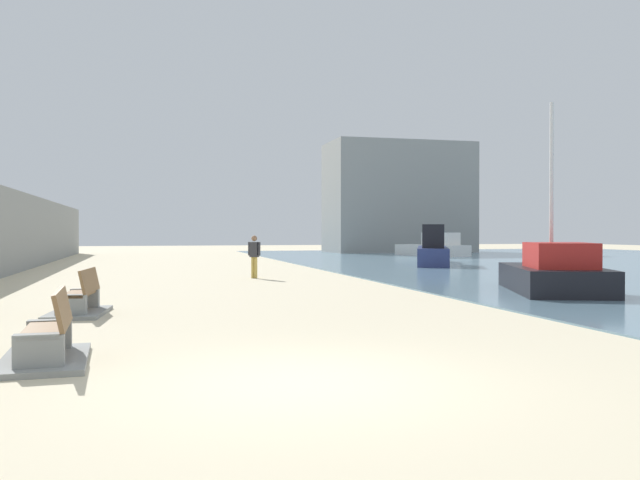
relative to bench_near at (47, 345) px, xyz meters
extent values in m
plane|color=beige|center=(3.10, 15.94, -0.23)|extent=(120.00, 120.00, 0.00)
cube|color=gray|center=(0.00, -0.70, 0.01)|extent=(0.61, 0.22, 0.50)
cube|color=gray|center=(-0.06, 0.70, 0.01)|extent=(0.61, 0.22, 0.50)
cube|color=olive|center=(-0.03, 0.00, 0.22)|extent=(0.57, 1.62, 0.06)
cube|color=olive|center=(0.20, 0.01, 0.50)|extent=(0.23, 1.61, 0.50)
cube|color=gray|center=(-0.03, 0.00, -0.19)|extent=(1.19, 2.14, 0.08)
cube|color=gray|center=(-0.18, 4.74, 0.01)|extent=(0.62, 0.26, 0.50)
cube|color=gray|center=(-0.03, 6.13, 0.01)|extent=(0.62, 0.26, 0.50)
cube|color=olive|center=(-0.10, 5.44, 0.22)|extent=(0.67, 1.64, 0.06)
cube|color=olive|center=(0.13, 5.41, 0.50)|extent=(0.33, 1.61, 0.50)
cube|color=gray|center=(-0.10, 5.44, -0.19)|extent=(1.32, 2.21, 0.08)
cylinder|color=gold|center=(5.21, 15.52, 0.17)|extent=(0.12, 0.12, 0.81)
cylinder|color=gold|center=(5.31, 15.44, 0.17)|extent=(0.12, 0.12, 0.81)
cube|color=#333338|center=(5.26, 15.48, 0.86)|extent=(0.36, 0.34, 0.57)
sphere|color=#936B4C|center=(5.26, 15.48, 1.28)|extent=(0.22, 0.22, 0.22)
cylinder|color=#333338|center=(5.09, 15.62, 0.89)|extent=(0.09, 0.09, 0.51)
cylinder|color=#333338|center=(5.43, 15.34, 0.89)|extent=(0.09, 0.09, 0.51)
cube|color=navy|center=(16.07, 23.35, 0.26)|extent=(4.38, 7.46, 0.90)
cube|color=black|center=(15.63, 22.32, 1.30)|extent=(2.29, 3.44, 1.19)
cube|color=black|center=(12.67, 7.33, 0.17)|extent=(3.94, 5.53, 0.73)
cube|color=red|center=(12.40, 6.62, 0.88)|extent=(2.29, 2.65, 0.70)
cylinder|color=silver|center=(12.76, 7.56, 2.92)|extent=(0.12, 0.12, 4.77)
cube|color=white|center=(21.25, 35.05, 0.20)|extent=(3.85, 6.12, 0.78)
cube|color=white|center=(21.56, 34.23, 1.03)|extent=(2.14, 2.87, 0.88)
cube|color=gray|center=(22.14, 43.94, 4.40)|extent=(12.00, 6.00, 9.27)
camera|label=1|loc=(1.30, -9.66, 1.54)|focal=37.64mm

